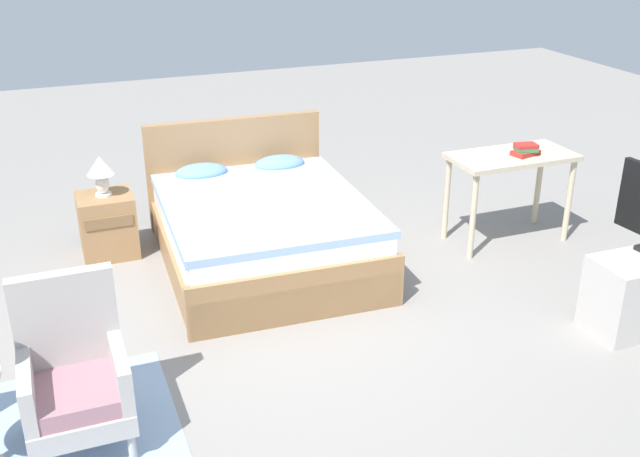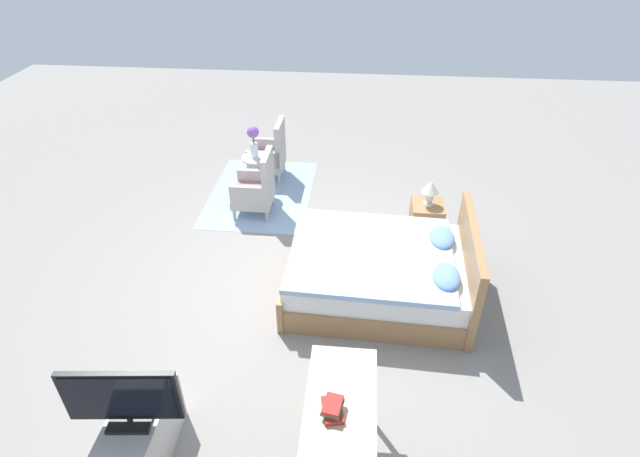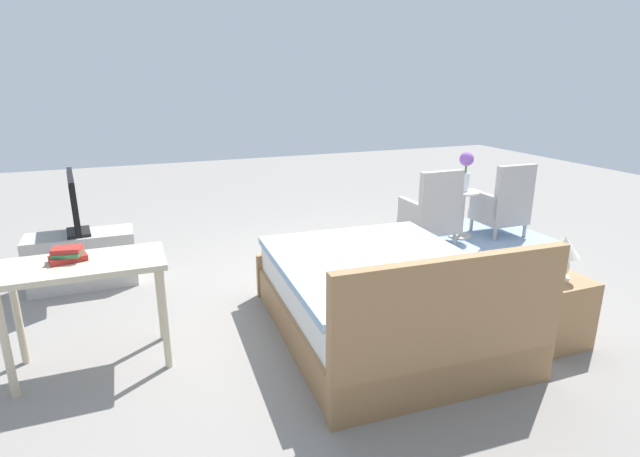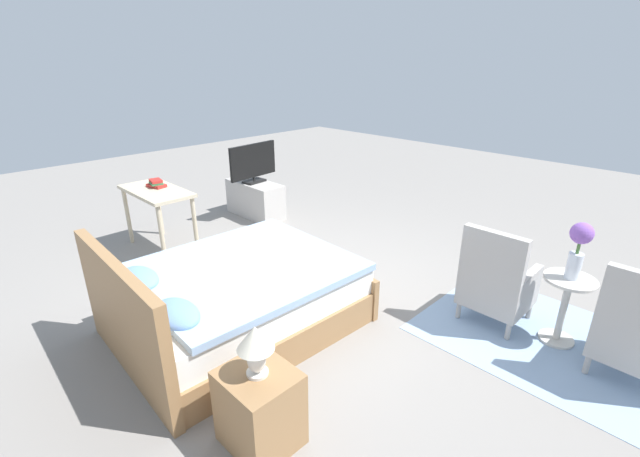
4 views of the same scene
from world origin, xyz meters
TOP-DOWN VIEW (x-y plane):
  - ground_plane at (0.00, 0.00)m, footprint 16.00×16.00m
  - floor_rug at (-2.03, -0.82)m, footprint 2.10×1.50m
  - bed at (0.07, 0.96)m, footprint 1.64×2.04m
  - armchair_by_window_left at (-2.56, -0.76)m, footprint 0.54×0.54m
  - armchair_by_window_right at (-1.49, -0.76)m, footprint 0.54×0.54m
  - side_table at (-2.03, -0.88)m, footprint 0.40×0.40m
  - flower_vase at (-2.03, -0.88)m, footprint 0.17×0.17m
  - nightstand at (-1.07, 1.54)m, footprint 0.44×0.41m
  - table_lamp at (-1.07, 1.54)m, footprint 0.22×0.22m
  - tv_stand at (2.29, -0.95)m, footprint 0.96×0.40m
  - tv_flatscreen at (2.30, -0.95)m, footprint 0.23×0.84m
  - vanity_desk at (2.15, 0.61)m, footprint 1.04×0.52m
  - book_stack at (2.23, 0.55)m, footprint 0.25×0.18m

SIDE VIEW (x-z plane):
  - ground_plane at x=0.00m, z-range 0.00..0.00m
  - floor_rug at x=-2.03m, z-range 0.00..0.01m
  - nightstand at x=-1.07m, z-range 0.00..0.52m
  - tv_stand at x=2.29m, z-range 0.00..0.52m
  - bed at x=0.07m, z-range -0.18..0.78m
  - side_table at x=-2.03m, z-range 0.08..0.67m
  - armchair_by_window_left at x=-2.56m, z-range -0.08..0.84m
  - armchair_by_window_right at x=-1.49m, z-range -0.08..0.84m
  - vanity_desk at x=2.15m, z-range 0.27..1.04m
  - table_lamp at x=-1.07m, z-range 0.57..0.90m
  - book_stack at x=2.23m, z-range 0.77..0.86m
  - tv_flatscreen at x=2.30m, z-range 0.54..1.10m
  - flower_vase at x=-2.03m, z-range 0.65..1.13m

